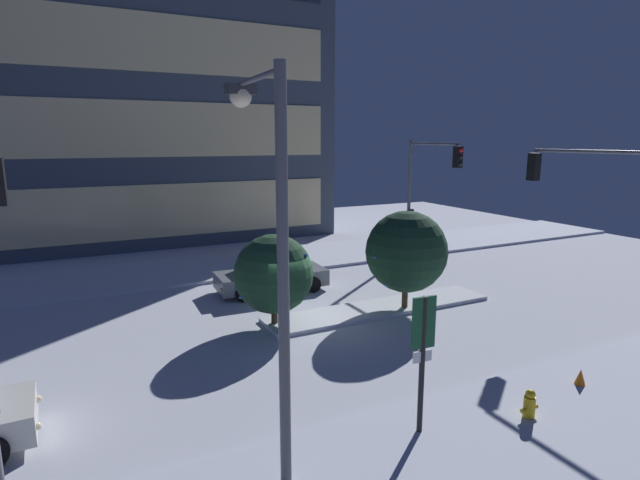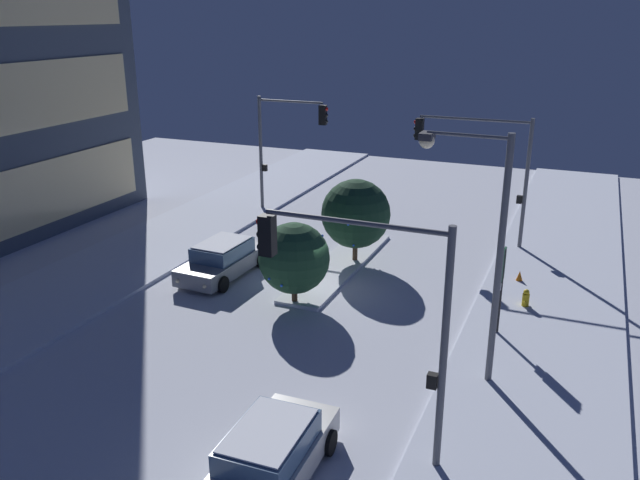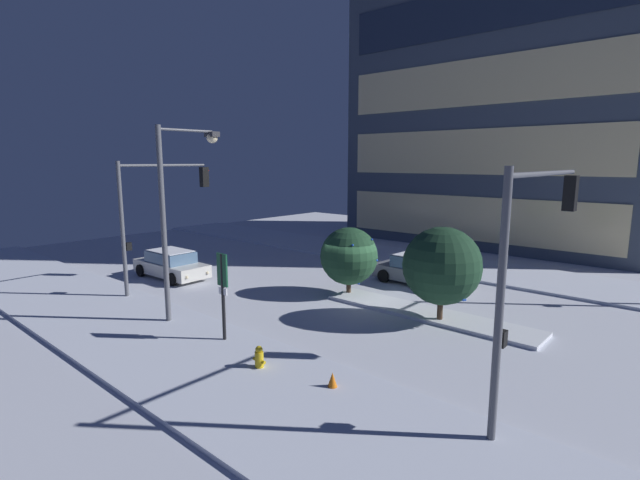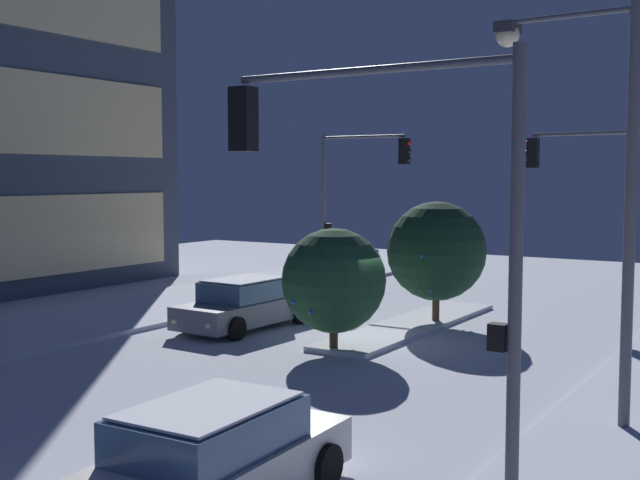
# 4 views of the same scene
# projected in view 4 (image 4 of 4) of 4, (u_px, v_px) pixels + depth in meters

# --- Properties ---
(ground) EXTENTS (52.00, 52.00, 0.00)m
(ground) POSITION_uv_depth(u_px,v_px,m) (350.00, 348.00, 21.05)
(ground) COLOR silver
(curb_strip_far) EXTENTS (52.00, 5.20, 0.14)m
(curb_strip_far) POSITION_uv_depth(u_px,v_px,m) (111.00, 315.00, 25.73)
(curb_strip_far) COLOR silver
(curb_strip_far) RESTS_ON ground
(median_strip) EXTENTS (9.00, 1.80, 0.14)m
(median_strip) POSITION_uv_depth(u_px,v_px,m) (411.00, 325.00, 23.96)
(median_strip) COLOR silver
(median_strip) RESTS_ON ground
(car_near) EXTENTS (4.76, 2.16, 1.49)m
(car_near) POSITION_uv_depth(u_px,v_px,m) (209.00, 461.00, 10.73)
(car_near) COLOR silver
(car_near) RESTS_ON ground
(car_far) EXTENTS (4.70, 2.22, 1.49)m
(car_far) POSITION_uv_depth(u_px,v_px,m) (245.00, 305.00, 23.79)
(car_far) COLOR slate
(car_far) RESTS_ON ground
(traffic_light_corner_near_right) EXTENTS (0.32, 5.40, 6.09)m
(traffic_light_corner_near_right) POSITION_uv_depth(u_px,v_px,m) (623.00, 185.00, 25.53)
(traffic_light_corner_near_right) COLOR #565960
(traffic_light_corner_near_right) RESTS_ON ground
(traffic_light_corner_near_left) EXTENTS (0.32, 4.79, 6.21)m
(traffic_light_corner_near_left) POSITION_uv_depth(u_px,v_px,m) (391.00, 193.00, 11.26)
(traffic_light_corner_near_left) COLOR #565960
(traffic_light_corner_near_left) RESTS_ON ground
(traffic_light_corner_far_right) EXTENTS (0.32, 4.04, 6.27)m
(traffic_light_corner_far_right) POSITION_uv_depth(u_px,v_px,m) (355.00, 182.00, 32.10)
(traffic_light_corner_far_right) COLOR #565960
(traffic_light_corner_far_right) RESTS_ON ground
(street_lamp_arched) EXTENTS (0.56, 2.58, 7.49)m
(street_lamp_arched) POSITION_uv_depth(u_px,v_px,m) (591.00, 155.00, 14.09)
(street_lamp_arched) COLOR #565960
(street_lamp_arched) RESTS_ON ground
(decorated_tree_median) EXTENTS (3.05, 3.00, 3.76)m
(decorated_tree_median) POSITION_uv_depth(u_px,v_px,m) (436.00, 251.00, 24.20)
(decorated_tree_median) COLOR #473323
(decorated_tree_median) RESTS_ON ground
(decorated_tree_left_of_median) EXTENTS (2.67, 2.67, 3.20)m
(decorated_tree_left_of_median) POSITION_uv_depth(u_px,v_px,m) (334.00, 281.00, 20.38)
(decorated_tree_left_of_median) COLOR #473323
(decorated_tree_left_of_median) RESTS_ON ground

